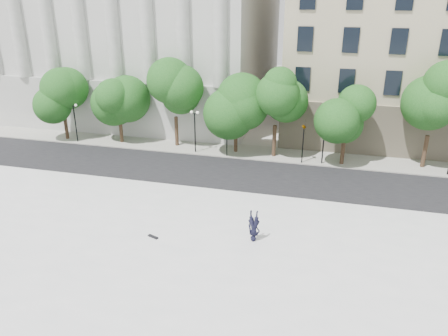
% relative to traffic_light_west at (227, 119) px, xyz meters
% --- Properties ---
extents(ground, '(160.00, 160.00, 0.00)m').
position_rel_traffic_light_west_xyz_m(ground, '(2.39, -22.30, -3.72)').
color(ground, '#B8B5AE').
rests_on(ground, ground).
extents(plaza, '(44.00, 22.00, 0.45)m').
position_rel_traffic_light_west_xyz_m(plaza, '(2.39, -19.30, -3.50)').
color(plaza, white).
rests_on(plaza, ground).
extents(street, '(60.00, 8.00, 0.02)m').
position_rel_traffic_light_west_xyz_m(street, '(2.39, -4.30, -3.71)').
color(street, black).
rests_on(street, ground).
extents(far_sidewalk, '(60.00, 4.00, 0.12)m').
position_rel_traffic_light_west_xyz_m(far_sidewalk, '(2.39, 1.70, -3.66)').
color(far_sidewalk, '#ABA89E').
rests_on(far_sidewalk, ground).
extents(building_west, '(31.50, 27.65, 25.60)m').
position_rel_traffic_light_west_xyz_m(building_west, '(-14.61, 16.27, 9.16)').
color(building_west, beige).
rests_on(building_west, ground).
extents(traffic_light_west, '(0.57, 1.83, 4.23)m').
position_rel_traffic_light_west_xyz_m(traffic_light_west, '(0.00, 0.00, 0.00)').
color(traffic_light_west, black).
rests_on(traffic_light_west, ground).
extents(traffic_light_east, '(1.02, 1.65, 4.17)m').
position_rel_traffic_light_west_xyz_m(traffic_light_east, '(7.09, 0.00, -0.06)').
color(traffic_light_east, black).
rests_on(traffic_light_east, ground).
extents(person_lying, '(0.75, 2.04, 0.55)m').
position_rel_traffic_light_west_xyz_m(person_lying, '(5.51, -15.01, -3.00)').
color(person_lying, black).
rests_on(person_lying, plaza).
extents(skateboard, '(0.77, 0.44, 0.08)m').
position_rel_traffic_light_west_xyz_m(skateboard, '(-0.63, -16.22, -3.24)').
color(skateboard, black).
rests_on(skateboard, plaza).
extents(street_trees, '(44.44, 5.18, 7.79)m').
position_rel_traffic_light_west_xyz_m(street_trees, '(4.62, 1.39, 1.22)').
color(street_trees, '#382619').
rests_on(street_trees, ground).
extents(lamp_posts, '(36.59, 0.28, 4.30)m').
position_rel_traffic_light_west_xyz_m(lamp_posts, '(2.29, 0.30, -0.80)').
color(lamp_posts, black).
rests_on(lamp_posts, ground).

